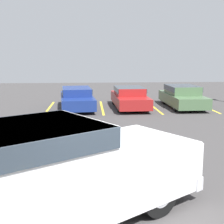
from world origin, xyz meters
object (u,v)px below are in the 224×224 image
(parked_sedan_a, at_px, (77,97))
(parked_sedan_c, at_px, (182,96))
(pickup_truck, at_px, (54,175))
(parked_sedan_b, at_px, (129,97))

(parked_sedan_a, distance_m, parked_sedan_c, 6.05)
(pickup_truck, relative_size, parked_sedan_b, 1.28)
(parked_sedan_a, xyz_separation_m, parked_sedan_b, (2.99, 0.04, 0.00))
(parked_sedan_b, height_order, parked_sedan_c, parked_sedan_c)
(parked_sedan_a, bearing_deg, pickup_truck, -5.07)
(parked_sedan_a, xyz_separation_m, parked_sedan_c, (6.05, 0.07, 0.03))
(parked_sedan_a, distance_m, parked_sedan_b, 2.99)
(parked_sedan_b, relative_size, parked_sedan_c, 1.02)
(pickup_truck, height_order, parked_sedan_b, pickup_truck)
(pickup_truck, height_order, parked_sedan_c, pickup_truck)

